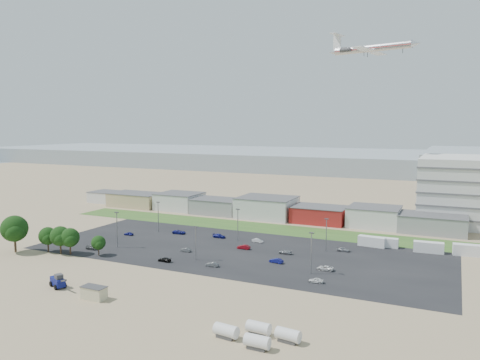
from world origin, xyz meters
The scene contains 41 objects.
ground centered at (0.00, 0.00, 0.00)m, with size 700.00×700.00×0.00m, color #92785D.
parking_lot centered at (5.00, 20.00, 0.01)m, with size 120.00×50.00×0.01m, color black.
grass_strip centered at (0.00, 52.00, 0.01)m, with size 160.00×16.00×0.02m, color #2F5720.
hills_backdrop centered at (40.00, 315.00, 4.50)m, with size 700.00×200.00×9.00m, color gray, non-canonical shape.
building_row centered at (-17.00, 71.00, 4.00)m, with size 170.00×20.00×8.00m, color silver, non-canonical shape.
portable_shed centered at (-6.07, -28.33, 1.39)m, with size 5.50×2.86×2.77m, color beige, non-canonical shape.
telehandler centered at (-18.81, -26.05, 1.62)m, with size 7.78×2.59×3.24m, color #0B1159, non-canonical shape.
storage_tank_nw centered at (32.28, -29.38, 1.28)m, with size 4.27×2.14×2.56m, color silver, non-canonical shape.
storage_tank_ne centered at (37.94, -29.86, 1.28)m, with size 4.26×2.13×2.55m, color silver, non-canonical shape.
storage_tank_sw centered at (27.63, -32.86, 1.30)m, with size 4.33×2.17×2.60m, color silver, non-canonical shape.
storage_tank_se centered at (34.12, -34.36, 1.28)m, with size 4.28×2.14×2.57m, color silver, non-canonical shape.
box_trailer_a centered at (40.17, 41.66, 1.52)m, with size 8.11×2.54×3.04m, color silver, non-canonical shape.
box_trailer_b centered at (44.00, 42.63, 1.42)m, with size 7.60×2.37×2.85m, color silver, non-canonical shape.
box_trailer_c centered at (56.34, 41.44, 1.56)m, with size 8.31×2.60×3.12m, color silver, non-canonical shape.
box_trailer_d centered at (67.04, 42.47, 1.62)m, with size 8.64×2.70×3.24m, color silver, non-canonical shape.
tree_far_left centered at (-53.13, -9.05, 6.14)m, with size 8.19×8.19×12.28m, color black, non-canonical shape.
tree_left centered at (-44.76, -4.71, 4.16)m, with size 5.54×5.54×8.31m, color black, non-canonical shape.
tree_mid centered at (-39.81, -4.77, 4.56)m, with size 6.09×6.09×9.13m, color black, non-canonical shape.
tree_right centered at (-36.75, -4.14, 4.35)m, with size 5.80×5.80×8.71m, color black, non-canonical shape.
tree_near centered at (-28.68, -1.48, 3.25)m, with size 4.33×4.33×6.49m, color black, non-canonical shape.
lightpole_front_l centered at (-29.60, 7.76, 5.44)m, with size 1.28×0.53×10.88m, color slate, non-canonical shape.
lightpole_front_m centered at (-1.28, 6.20, 4.72)m, with size 1.11×0.46×9.44m, color slate, non-canonical shape.
lightpole_front_r centered at (30.90, 7.83, 5.24)m, with size 1.23×0.51×10.47m, color slate, non-canonical shape.
lightpole_back_l centered at (-30.57, 30.65, 5.29)m, with size 1.25×0.52×10.59m, color slate, non-canonical shape.
lightpole_back_m centered at (-0.12, 30.89, 5.17)m, with size 1.22×0.51×10.34m, color slate, non-canonical shape.
lightpole_back_r centered at (28.91, 30.14, 4.89)m, with size 1.15×0.48×9.78m, color slate, non-canonical shape.
airliner centered at (27.29, 108.42, 70.00)m, with size 41.45×28.26×12.25m, color silver, non-canonical shape.
parked_car_0 centered at (33.40, 12.02, 0.60)m, with size 1.98×4.29×1.19m, color silver.
parked_car_1 centered at (19.80, 12.86, 0.63)m, with size 1.33×3.82×1.26m, color navy.
parked_car_2 centered at (33.91, 1.76, 0.59)m, with size 1.38×3.44×1.17m, color silver.
parked_car_3 centered at (-8.20, 1.20, 0.56)m, with size 1.57×3.87×1.12m, color black.
parked_car_4 centered at (-8.32, 12.33, 0.54)m, with size 1.15×3.29×1.08m, color #595B5E.
parked_car_5 centered at (-36.68, 22.07, 0.55)m, with size 1.30×3.24×1.10m, color navy.
parked_car_6 centered at (-7.35, 31.77, 0.64)m, with size 1.79×4.40×1.28m, color navy.
parked_car_7 centered at (5.95, 22.12, 0.65)m, with size 1.37×3.94×1.30m, color maroon.
parked_car_8 centered at (33.60, 32.03, 0.63)m, with size 1.49×3.71×1.26m, color #A5A5AA.
parked_car_9 centered at (-22.38, 31.02, 0.64)m, with size 2.11×4.57×1.27m, color navy.
parked_car_10 centered at (-34.94, 2.66, 0.60)m, with size 1.67×4.12×1.19m, color #595B5E.
parked_car_11 centered at (6.59, 31.38, 0.59)m, with size 1.25×3.59×1.18m, color silver.
parked_car_12 centered at (18.95, 22.31, 0.56)m, with size 1.56×3.83×1.11m, color #A5A5AA.
parked_car_13 centered at (5.73, 2.72, 0.57)m, with size 1.20×3.45×1.14m, color #595B5E.
Camera 1 is at (62.52, -102.18, 36.52)m, focal length 35.00 mm.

